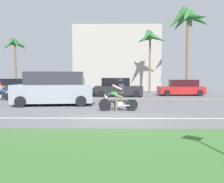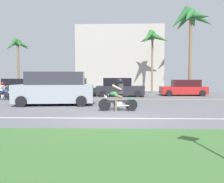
% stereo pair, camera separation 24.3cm
% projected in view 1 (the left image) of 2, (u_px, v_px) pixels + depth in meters
% --- Properties ---
extents(ground, '(56.00, 30.00, 0.04)m').
position_uv_depth(ground, '(113.00, 109.00, 12.51)').
color(ground, slate).
extents(grass_median, '(56.00, 3.80, 0.06)m').
position_uv_depth(grass_median, '(111.00, 148.00, 5.42)').
color(grass_median, '#3D6B33').
rests_on(grass_median, ground).
extents(lane_line_near, '(50.40, 0.12, 0.01)m').
position_uv_depth(lane_line_near, '(113.00, 118.00, 9.50)').
color(lane_line_near, silver).
rests_on(lane_line_near, ground).
extents(lane_line_far, '(50.40, 0.12, 0.01)m').
position_uv_depth(lane_line_far, '(114.00, 99.00, 17.98)').
color(lane_line_far, yellow).
rests_on(lane_line_far, ground).
extents(motorcyclist, '(1.99, 0.65, 1.67)m').
position_uv_depth(motorcyclist, '(119.00, 97.00, 11.56)').
color(motorcyclist, black).
rests_on(motorcyclist, ground).
extents(suv_nearby, '(5.09, 2.67, 2.05)m').
position_uv_depth(suv_nearby, '(54.00, 89.00, 14.12)').
color(suv_nearby, '#8C939E').
rests_on(suv_nearby, ground).
extents(parked_car_0, '(4.00, 1.95, 1.59)m').
position_uv_depth(parked_car_0, '(16.00, 88.00, 21.83)').
color(parked_car_0, '#232328').
rests_on(parked_car_0, ground).
extents(parked_car_1, '(4.04, 2.10, 1.63)m').
position_uv_depth(parked_car_1, '(71.00, 87.00, 21.78)').
color(parked_car_1, '#2D663D').
rests_on(parked_car_1, ground).
extents(parked_car_2, '(4.37, 2.15, 1.67)m').
position_uv_depth(parked_car_2, '(118.00, 88.00, 20.66)').
color(parked_car_2, '#232328').
rests_on(parked_car_2, ground).
extents(parked_car_3, '(4.24, 2.01, 1.49)m').
position_uv_depth(parked_car_3, '(181.00, 88.00, 21.65)').
color(parked_car_3, '#AD1E1E').
rests_on(parked_car_3, ground).
extents(palm_tree_0, '(5.03, 4.95, 9.14)m').
position_uv_depth(palm_tree_0, '(188.00, 21.00, 24.10)').
color(palm_tree_0, brown).
rests_on(palm_tree_0, ground).
extents(palm_tree_1, '(2.77, 2.66, 5.89)m').
position_uv_depth(palm_tree_1, '(15.00, 47.00, 24.25)').
color(palm_tree_1, brown).
rests_on(palm_tree_1, ground).
extents(palm_tree_2, '(3.36, 3.69, 6.85)m').
position_uv_depth(palm_tree_2, '(150.00, 40.00, 24.88)').
color(palm_tree_2, '#846B4C').
rests_on(palm_tree_2, ground).
extents(motorcyclist_distant, '(1.57, 0.63, 1.35)m').
position_uv_depth(motorcyclist_distant, '(1.00, 93.00, 17.10)').
color(motorcyclist_distant, black).
rests_on(motorcyclist_distant, ground).
extents(building_far, '(11.09, 4.00, 8.30)m').
position_uv_depth(building_far, '(117.00, 59.00, 30.21)').
color(building_far, '#A8A399').
rests_on(building_far, ground).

